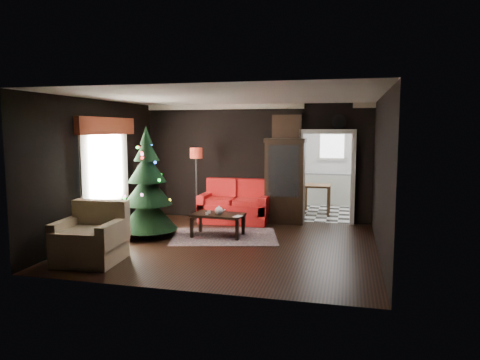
% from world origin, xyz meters
% --- Properties ---
extents(floor, '(5.50, 5.50, 0.00)m').
position_xyz_m(floor, '(0.00, 0.00, 0.00)').
color(floor, black).
rests_on(floor, ground).
extents(ceiling, '(5.50, 5.50, 0.00)m').
position_xyz_m(ceiling, '(0.00, 0.00, 2.80)').
color(ceiling, white).
rests_on(ceiling, ground).
extents(wall_back, '(5.50, 0.00, 5.50)m').
position_xyz_m(wall_back, '(0.00, 2.50, 1.40)').
color(wall_back, black).
rests_on(wall_back, ground).
extents(wall_front, '(5.50, 0.00, 5.50)m').
position_xyz_m(wall_front, '(0.00, -2.50, 1.40)').
color(wall_front, black).
rests_on(wall_front, ground).
extents(wall_left, '(0.00, 5.50, 5.50)m').
position_xyz_m(wall_left, '(-2.75, 0.00, 1.40)').
color(wall_left, black).
rests_on(wall_left, ground).
extents(wall_right, '(0.00, 5.50, 5.50)m').
position_xyz_m(wall_right, '(2.75, 0.00, 1.40)').
color(wall_right, black).
rests_on(wall_right, ground).
extents(doorway, '(1.10, 0.10, 2.10)m').
position_xyz_m(doorway, '(1.70, 2.50, 1.05)').
color(doorway, beige).
rests_on(doorway, ground).
extents(left_window, '(0.05, 1.60, 1.40)m').
position_xyz_m(left_window, '(-2.71, 0.20, 1.45)').
color(left_window, white).
rests_on(left_window, wall_left).
extents(valance, '(0.12, 2.10, 0.35)m').
position_xyz_m(valance, '(-2.63, 0.20, 2.27)').
color(valance, maroon).
rests_on(valance, wall_left).
extents(kitchen_floor, '(3.00, 3.00, 0.00)m').
position_xyz_m(kitchen_floor, '(1.70, 4.00, 0.00)').
color(kitchen_floor, white).
rests_on(kitchen_floor, ground).
extents(kitchen_window, '(0.70, 0.06, 0.70)m').
position_xyz_m(kitchen_window, '(1.70, 5.45, 1.70)').
color(kitchen_window, white).
rests_on(kitchen_window, ground).
extents(rug, '(2.42, 2.00, 0.01)m').
position_xyz_m(rug, '(-0.25, 0.59, 0.01)').
color(rug, '#57444D').
rests_on(rug, ground).
extents(loveseat, '(1.70, 0.90, 1.00)m').
position_xyz_m(loveseat, '(-0.40, 2.05, 0.50)').
color(loveseat, '#800100').
rests_on(loveseat, ground).
extents(curio_cabinet, '(0.90, 0.45, 1.90)m').
position_xyz_m(curio_cabinet, '(0.75, 2.27, 0.95)').
color(curio_cabinet, black).
rests_on(curio_cabinet, ground).
extents(floor_lamp, '(0.42, 0.42, 1.87)m').
position_xyz_m(floor_lamp, '(-1.31, 1.90, 0.83)').
color(floor_lamp, black).
rests_on(floor_lamp, ground).
extents(christmas_tree, '(1.25, 1.25, 2.28)m').
position_xyz_m(christmas_tree, '(-1.80, 0.26, 1.05)').
color(christmas_tree, black).
rests_on(christmas_tree, ground).
extents(armchair, '(1.10, 1.10, 1.04)m').
position_xyz_m(armchair, '(-1.94, -1.62, 0.46)').
color(armchair, beige).
rests_on(armchair, ground).
extents(coffee_table, '(1.08, 0.71, 0.46)m').
position_xyz_m(coffee_table, '(-0.39, 0.60, 0.24)').
color(coffee_table, black).
rests_on(coffee_table, rug).
extents(teapot, '(0.25, 0.25, 0.18)m').
position_xyz_m(teapot, '(-0.33, 0.47, 0.57)').
color(teapot, white).
rests_on(teapot, coffee_table).
extents(cup_a, '(0.07, 0.07, 0.05)m').
position_xyz_m(cup_a, '(-0.58, 0.44, 0.50)').
color(cup_a, silver).
rests_on(cup_a, coffee_table).
extents(cup_b, '(0.08, 0.08, 0.06)m').
position_xyz_m(cup_b, '(-0.58, 0.59, 0.50)').
color(cup_b, white).
rests_on(cup_b, coffee_table).
extents(book, '(0.14, 0.06, 0.20)m').
position_xyz_m(book, '(0.02, 0.41, 0.57)').
color(book, tan).
rests_on(book, coffee_table).
extents(wall_clock, '(0.32, 0.32, 0.06)m').
position_xyz_m(wall_clock, '(1.95, 2.45, 2.38)').
color(wall_clock, white).
rests_on(wall_clock, wall_back).
extents(painting, '(0.62, 0.05, 0.52)m').
position_xyz_m(painting, '(0.75, 2.46, 2.25)').
color(painting, '#A17138').
rests_on(painting, wall_back).
extents(kitchen_counter, '(1.80, 0.60, 0.90)m').
position_xyz_m(kitchen_counter, '(1.70, 5.20, 0.45)').
color(kitchen_counter, beige).
rests_on(kitchen_counter, ground).
extents(kitchen_table, '(0.70, 0.70, 0.75)m').
position_xyz_m(kitchen_table, '(1.40, 3.70, 0.38)').
color(kitchen_table, '#542C16').
rests_on(kitchen_table, ground).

